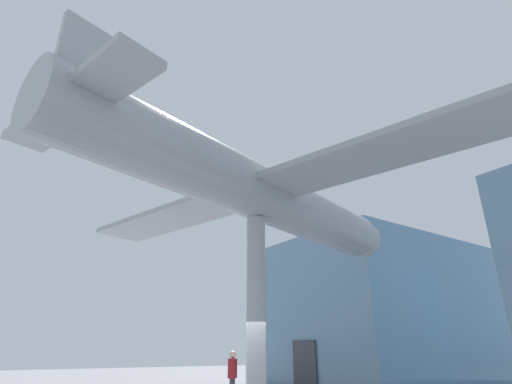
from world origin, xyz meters
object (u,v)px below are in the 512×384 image
(visitor_person, at_px, (258,375))
(visitor_second, at_px, (232,373))
(support_pylon_central, at_px, (256,312))
(suspended_airplane, at_px, (259,193))

(visitor_person, bearing_deg, visitor_second, 56.21)
(support_pylon_central, distance_m, visitor_second, 4.41)
(support_pylon_central, xyz_separation_m, visitor_person, (-1.63, 1.19, -1.74))
(support_pylon_central, relative_size, suspended_airplane, 0.35)
(support_pylon_central, distance_m, suspended_airplane, 3.68)
(support_pylon_central, height_order, visitor_second, support_pylon_central)
(suspended_airplane, relative_size, visitor_second, 9.01)
(suspended_airplane, bearing_deg, support_pylon_central, -90.00)
(visitor_person, distance_m, visitor_second, 2.13)
(visitor_person, relative_size, visitor_second, 1.03)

